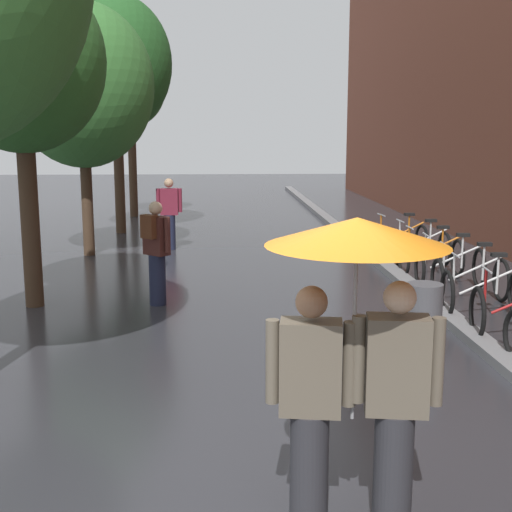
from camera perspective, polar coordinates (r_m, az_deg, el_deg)
ground_plane at (r=5.23m, az=-2.12°, el=-20.09°), size 80.00×80.00×0.00m
kerb_strip at (r=15.10m, az=9.51°, el=0.33°), size 0.30×36.00×0.12m
street_tree_1 at (r=10.81m, az=-19.32°, el=15.26°), size 2.48×2.48×5.07m
street_tree_2 at (r=15.14m, az=-14.51°, el=13.76°), size 3.04×3.04×5.38m
street_tree_3 at (r=18.47m, az=-11.83°, el=15.62°), size 2.93×2.93×6.19m
street_tree_4 at (r=22.09m, az=-10.61°, el=13.84°), size 2.22×2.22×5.36m
parked_bicycle_2 at (r=10.33m, az=18.62°, el=-2.92°), size 1.12×0.77×0.96m
parked_bicycle_3 at (r=11.23m, az=17.64°, el=-1.83°), size 1.11×0.74×0.96m
parked_bicycle_4 at (r=12.14m, az=16.06°, el=-0.86°), size 1.13×0.78×0.96m
parked_bicycle_5 at (r=13.02m, az=14.59°, el=-0.05°), size 1.08×0.70×0.96m
parked_bicycle_6 at (r=13.95m, az=13.71°, el=0.67°), size 1.10×0.74×0.96m
parked_bicycle_7 at (r=14.89m, az=12.04°, el=1.34°), size 1.15×0.81×0.96m
couple_under_umbrella at (r=4.38m, az=8.37°, el=-5.81°), size 1.17×1.17×2.13m
litter_bin at (r=8.54m, az=14.00°, el=-5.08°), size 0.44×0.44×0.85m
pedestrian_walking_midground at (r=10.53m, az=-8.46°, el=0.49°), size 0.47×0.46×1.63m
pedestrian_walking_far at (r=15.62m, az=-7.34°, el=3.59°), size 0.59×0.26×1.64m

